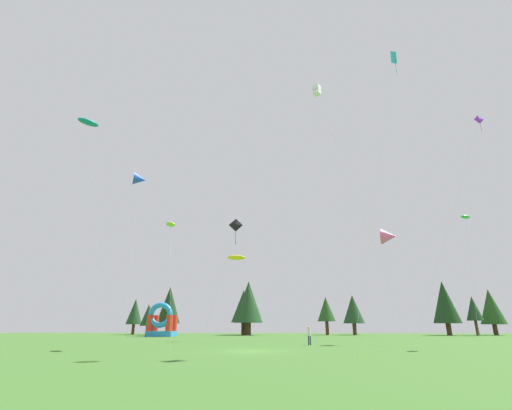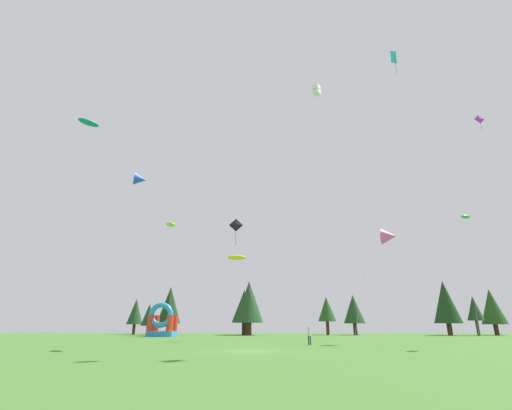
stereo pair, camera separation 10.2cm
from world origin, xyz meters
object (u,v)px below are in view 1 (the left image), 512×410
kite_teal_parafoil (88,123)px  kite_cyan_diamond (395,60)px  kite_black_diamond (236,226)px  kite_yellow_parafoil (236,258)px  kite_green_parafoil (465,217)px  inflatable_red_slide (161,324)px  kite_lime_parafoil (171,224)px  kite_pink_delta (389,236)px  person_midfield (309,334)px  kite_blue_delta (140,179)px  kite_purple_diamond (478,123)px  kite_white_box (317,92)px

kite_teal_parafoil → kite_cyan_diamond: (35.77, -12.21, -1.86)m
kite_black_diamond → kite_cyan_diamond: size_ratio=0.54×
kite_teal_parafoil → kite_yellow_parafoil: bearing=15.1°
kite_green_parafoil → inflatable_red_slide: 47.71m
kite_yellow_parafoil → kite_cyan_diamond: bearing=-46.7°
kite_lime_parafoil → kite_teal_parafoil: kite_teal_parafoil is taller
kite_pink_delta → person_midfield: bearing=-167.0°
kite_pink_delta → kite_blue_delta: kite_blue_delta is taller
kite_pink_delta → kite_blue_delta: bearing=158.2°
kite_blue_delta → kite_yellow_parafoil: bearing=-23.8°
kite_purple_diamond → kite_yellow_parafoil: kite_purple_diamond is taller
kite_teal_parafoil → person_midfield: (27.47, -3.23, -26.13)m
kite_lime_parafoil → person_midfield: bearing=27.6°
kite_cyan_diamond → kite_yellow_parafoil: bearing=133.3°
kite_lime_parafoil → kite_purple_diamond: 41.73m
kite_teal_parafoil → person_midfield: bearing=-6.7°
kite_blue_delta → kite_black_diamond: bearing=-31.7°
kite_white_box → kite_purple_diamond: (23.12, 16.87, 6.35)m
kite_lime_parafoil → kite_purple_diamond: kite_purple_diamond is taller
kite_teal_parafoil → kite_green_parafoil: bearing=-11.1°
kite_cyan_diamond → kite_blue_delta: size_ratio=1.03×
kite_green_parafoil → kite_pink_delta: bearing=124.0°
kite_cyan_diamond → kite_purple_diamond: kite_purple_diamond is taller
kite_blue_delta → inflatable_red_slide: (2.71, 8.85, -22.26)m
kite_lime_parafoil → kite_white_box: kite_white_box is taller
kite_yellow_parafoil → inflatable_red_slide: bearing=130.9°
kite_cyan_diamond → kite_green_parafoil: bearing=34.8°
kite_black_diamond → kite_yellow_parafoil: 4.60m
kite_purple_diamond → inflatable_red_slide: (-45.95, 18.80, -25.01)m
kite_yellow_parafoil → kite_blue_delta: size_ratio=0.41×
kite_yellow_parafoil → person_midfield: (8.11, -8.44, -8.97)m
kite_cyan_diamond → kite_yellow_parafoil: (-16.42, 17.42, -15.29)m
kite_black_diamond → kite_purple_diamond: (31.72, 0.52, 13.60)m
kite_white_box → inflatable_red_slide: size_ratio=3.93×
kite_teal_parafoil → kite_yellow_parafoil: (19.36, 5.21, -17.16)m
kite_white_box → person_midfield: kite_white_box is taller
kite_green_parafoil → kite_cyan_diamond: bearing=-145.2°
person_midfield → kite_black_diamond: bearing=-32.0°
kite_lime_parafoil → kite_blue_delta: (-12.42, 22.32, 13.84)m
kite_white_box → kite_purple_diamond: size_ratio=0.76×
kite_cyan_diamond → person_midfield: bearing=132.8°
kite_cyan_diamond → kite_green_parafoil: kite_cyan_diamond is taller
inflatable_red_slide → kite_cyan_diamond: bearing=-47.8°
kite_black_diamond → kite_yellow_parafoil: bearing=93.2°
kite_purple_diamond → kite_blue_delta: kite_purple_diamond is taller
kite_cyan_diamond → kite_green_parafoil: 15.83m
kite_black_diamond → kite_pink_delta: kite_black_diamond is taller
kite_white_box → kite_green_parafoil: kite_white_box is taller
kite_lime_parafoil → kite_cyan_diamond: (20.76, -2.48, 14.90)m
kite_lime_parafoil → kite_purple_diamond: (36.24, 12.36, 16.60)m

